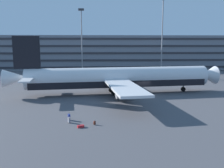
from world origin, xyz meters
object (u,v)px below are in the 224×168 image
(airliner, at_px, (117,78))
(suitcase_purple, at_px, (69,120))
(suitcase_large, at_px, (69,117))
(backpack_red, at_px, (94,123))
(suitcase_upright, at_px, (81,126))

(airliner, relative_size, suitcase_purple, 47.52)
(suitcase_large, height_order, backpack_red, suitcase_large)
(airliner, distance_m, suitcase_upright, 19.96)
(suitcase_upright, xyz_separation_m, backpack_red, (1.55, 0.82, 0.11))
(airliner, xyz_separation_m, suitcase_large, (-7.23, -16.23, -2.54))
(suitcase_purple, distance_m, suitcase_upright, 2.33)
(airliner, relative_size, suitcase_large, 40.51)
(suitcase_large, height_order, suitcase_purple, suitcase_large)
(suitcase_upright, bearing_deg, suitcase_large, 121.08)
(suitcase_upright, bearing_deg, backpack_red, 27.85)
(suitcase_purple, xyz_separation_m, backpack_red, (3.07, -0.93, -0.12))
(suitcase_purple, xyz_separation_m, suitcase_upright, (1.52, -1.75, -0.23))
(suitcase_upright, distance_m, backpack_red, 1.76)
(airliner, height_order, suitcase_upright, airliner)
(suitcase_large, height_order, suitcase_upright, suitcase_large)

